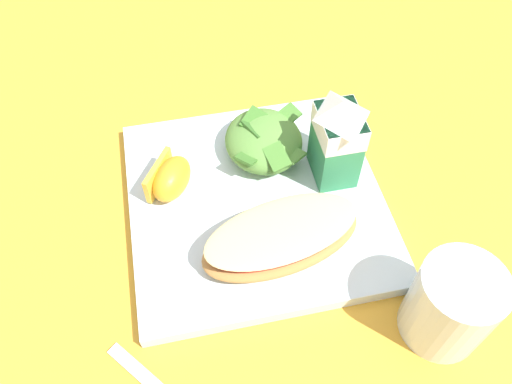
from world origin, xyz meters
TOP-DOWN VIEW (x-y plane):
  - ground at (0.00, 0.00)m, footprint 3.00×3.00m
  - white_plate at (0.00, 0.00)m, footprint 0.28×0.28m
  - cheesy_pizza_bread at (0.07, 0.01)m, footprint 0.11×0.18m
  - green_salad_pile at (-0.06, 0.02)m, footprint 0.11×0.10m
  - milk_carton at (-0.02, 0.09)m, footprint 0.06×0.04m
  - orange_wedge_front at (-0.03, -0.09)m, footprint 0.07×0.06m
  - drinking_clear_cup at (0.18, 0.14)m, footprint 0.08×0.08m

SIDE VIEW (x-z plane):
  - ground at x=0.00m, z-range 0.00..0.00m
  - white_plate at x=0.00m, z-range 0.00..0.02m
  - cheesy_pizza_bread at x=0.07m, z-range 0.02..0.05m
  - orange_wedge_front at x=-0.03m, z-range 0.02..0.06m
  - green_salad_pile at x=-0.06m, z-range 0.01..0.06m
  - drinking_clear_cup at x=0.18m, z-range 0.00..0.09m
  - milk_carton at x=-0.02m, z-range 0.02..0.13m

